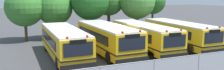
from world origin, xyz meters
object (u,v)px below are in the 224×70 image
Objects in this scene: school_bus_1 at (107,38)px; tree_4 at (138,0)px; school_bus_2 at (144,36)px; school_bus_3 at (179,33)px; tree_1 at (54,8)px; tree_0 at (26,8)px; tree_5 at (153,2)px; traffic_cone at (170,70)px; school_bus_0 at (64,41)px; tree_2 at (89,1)px.

school_bus_1 is 1.42× the size of tree_4.
tree_4 reaches higher than school_bus_2.
tree_1 is (-10.63, 8.86, 2.22)m from school_bus_3.
school_bus_2 is (3.65, -0.08, -0.05)m from school_bus_1.
tree_0 is 16.29m from tree_5.
school_bus_2 is 1.68× the size of tree_1.
school_bus_1 is 14.94× the size of traffic_cone.
school_bus_1 is 3.65m from school_bus_2.
school_bus_0 is at bearing 127.46° from traffic_cone.
school_bus_1 reaches higher than school_bus_3.
tree_4 is 10.49× the size of traffic_cone.
tree_4 is at bearing -8.47° from tree_1.
school_bus_0 is 16.69m from tree_5.
tree_5 is at bearing -105.89° from school_bus_3.
tree_2 reaches higher than tree_1.
tree_0 is at bearing -75.32° from school_bus_0.
tree_0 is at bearing 177.84° from tree_1.
school_bus_1 is at bearing -70.31° from tree_1.
tree_1 is 0.86× the size of tree_2.
tree_0 is 1.02× the size of tree_1.
tree_5 reaches higher than tree_1.
school_bus_1 is at bearing -134.59° from tree_4.
tree_0 is 0.89× the size of tree_2.
tree_1 is 0.96× the size of tree_5.
traffic_cone is (5.38, -7.02, -1.01)m from school_bus_0.
school_bus_1 is (3.75, -0.12, 0.06)m from school_bus_0.
tree_0 is (-6.03, 8.73, 2.27)m from school_bus_1.
tree_0 is (-13.57, 8.97, 2.31)m from school_bus_3.
tree_5 reaches higher than school_bus_0.
tree_2 reaches higher than school_bus_1.
tree_4 is at bearing 68.96° from traffic_cone.
school_bus_1 is 10.44m from tree_4.
traffic_cone is at bearing -86.35° from tree_2.
school_bus_2 is 1.45× the size of tree_2.
tree_4 is at bearing -7.06° from tree_0.
tree_1 is (-3.09, 8.62, 2.18)m from school_bus_1.
tree_4 is at bearing -114.49° from school_bus_2.
tree_4 reaches higher than tree_2.
tree_2 is at bearing -12.28° from tree_0.
tree_0 is 0.98× the size of tree_5.
school_bus_3 is at bearing 176.69° from school_bus_1.
tree_1 is 4.13m from tree_2.
school_bus_3 is 10.59m from tree_2.
tree_4 is at bearing -136.08° from school_bus_1.
tree_1 reaches higher than traffic_cone.
tree_5 is (10.25, 8.78, 2.76)m from school_bus_1.
tree_0 reaches higher than school_bus_3.
tree_1 is (0.66, 8.50, 2.24)m from school_bus_0.
school_bus_1 is 7.17m from traffic_cone.
tree_0 is at bearing -179.86° from tree_5.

